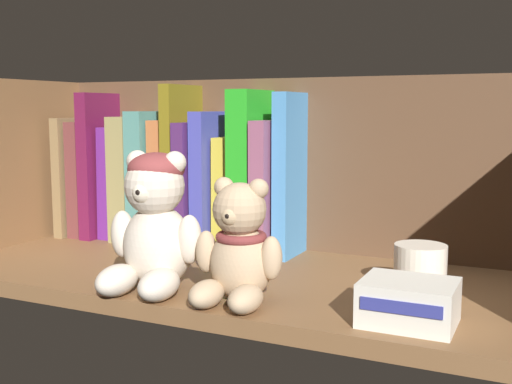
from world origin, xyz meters
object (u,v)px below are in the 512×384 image
at_px(book_11, 257,171).
at_px(pillar_candle, 420,269).
at_px(book_2, 107,165).
at_px(book_6, 175,181).
at_px(book_9, 218,179).
at_px(teddy_bear_larger, 154,224).
at_px(book_4, 137,178).
at_px(book_12, 277,187).
at_px(book_1, 95,178).
at_px(book_8, 203,184).
at_px(small_product_box, 409,302).
at_px(book_0, 83,175).
at_px(teddy_bear_smaller, 239,250).
at_px(book_3, 121,182).
at_px(book_10, 235,193).
at_px(book_7, 190,165).
at_px(book_5, 156,176).
at_px(book_13, 294,174).

relative_size(book_11, pillar_candle, 4.02).
relative_size(book_2, book_6, 1.22).
relative_size(book_9, teddy_bear_larger, 1.27).
bearing_deg(book_4, book_12, 0.00).
xyz_separation_m(book_1, book_11, (0.30, 0.00, 0.02)).
relative_size(book_1, book_12, 0.97).
height_order(book_8, small_product_box, book_8).
xyz_separation_m(book_0, teddy_bear_smaller, (0.41, -0.24, -0.04)).
distance_m(book_3, pillar_candle, 0.53).
distance_m(book_1, book_8, 0.21).
height_order(book_10, teddy_bear_smaller, book_10).
relative_size(book_7, book_9, 1.19).
bearing_deg(book_6, small_product_box, -29.51).
distance_m(teddy_bear_larger, pillar_candle, 0.31).
bearing_deg(book_2, book_12, 0.00).
distance_m(book_3, book_5, 0.07).
bearing_deg(book_11, book_2, 180.00).
xyz_separation_m(book_7, book_9, (0.05, 0.00, -0.02)).
height_order(book_12, pillar_candle, book_12).
distance_m(book_10, teddy_bear_larger, 0.24).
bearing_deg(book_6, book_9, 0.00).
xyz_separation_m(book_10, teddy_bear_smaller, (0.13, -0.24, -0.03)).
bearing_deg(small_product_box, book_6, 150.49).
distance_m(book_12, small_product_box, 0.34).
height_order(book_9, book_13, book_13).
height_order(book_2, book_5, book_2).
xyz_separation_m(book_4, teddy_bear_smaller, (0.30, -0.24, -0.04)).
bearing_deg(book_5, book_10, 0.00).
bearing_deg(book_12, book_5, 180.00).
height_order(book_4, teddy_bear_smaller, book_4).
bearing_deg(book_13, book_4, 180.00).
xyz_separation_m(book_0, book_4, (0.11, 0.00, 0.00)).
bearing_deg(book_3, book_5, 0.00).
distance_m(book_12, pillar_candle, 0.27).
xyz_separation_m(book_2, book_11, (0.27, 0.00, 0.00)).
bearing_deg(book_6, book_2, 180.00).
xyz_separation_m(book_7, book_8, (0.02, 0.00, -0.03)).
height_order(book_0, book_6, book_0).
distance_m(book_4, teddy_bear_smaller, 0.39).
height_order(book_6, book_10, book_6).
xyz_separation_m(book_5, book_8, (0.09, 0.00, -0.01)).
height_order(book_4, book_9, book_9).
xyz_separation_m(book_5, book_6, (0.03, 0.00, -0.01)).
height_order(book_7, book_12, book_7).
bearing_deg(book_3, book_7, 0.00).
height_order(book_12, teddy_bear_larger, book_12).
xyz_separation_m(book_2, book_10, (0.24, 0.00, -0.03)).
distance_m(book_12, teddy_bear_smaller, 0.25).
xyz_separation_m(book_6, book_11, (0.14, 0.00, 0.02)).
bearing_deg(book_6, book_7, 0.00).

